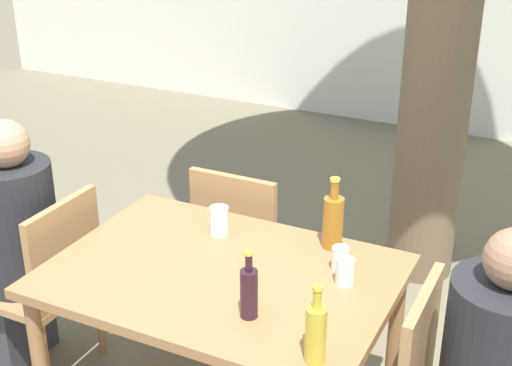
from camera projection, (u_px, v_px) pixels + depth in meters
name	position (u px, v px, depth m)	size (l,w,h in m)	color
dining_table_front	(222.00, 291.00, 2.75)	(1.31, 0.93, 0.77)	#996B42
patio_chair_0	(49.00, 278.00, 3.18)	(0.44, 0.44, 0.89)	#A87A4C
patio_chair_2	(244.00, 240.00, 3.50)	(0.44, 0.44, 0.89)	#A87A4C
person_seated_0	(9.00, 257.00, 3.26)	(0.58, 0.36, 1.22)	#383842
oil_cruet_0	(316.00, 332.00, 2.19)	(0.07, 0.07, 0.27)	gold
amber_bottle_1	(333.00, 221.00, 2.85)	(0.08, 0.08, 0.30)	#9E661E
wine_bottle_2	(249.00, 292.00, 2.41)	(0.06, 0.06, 0.25)	#331923
drinking_glass_0	(345.00, 271.00, 2.62)	(0.07, 0.07, 0.10)	white
drinking_glass_1	(340.00, 259.00, 2.71)	(0.07, 0.07, 0.10)	silver
drinking_glass_2	(219.00, 221.00, 2.97)	(0.08, 0.08, 0.12)	white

